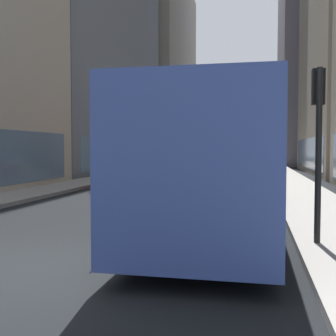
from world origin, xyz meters
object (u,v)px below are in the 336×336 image
(car_black_suv, at_px, (225,162))
(dalmatian_dog, at_px, (108,229))
(box_truck, at_px, (174,152))
(car_red_coupe, at_px, (123,172))
(car_yellow_taxi, at_px, (210,159))
(traffic_light_near, at_px, (318,126))
(transit_bus, at_px, (220,157))

(car_black_suv, height_order, dalmatian_dog, car_black_suv)
(car_black_suv, height_order, box_truck, box_truck)
(car_red_coupe, bearing_deg, box_truck, 90.00)
(car_yellow_taxi, distance_m, car_red_coupe, 26.28)
(car_yellow_taxi, height_order, car_red_coupe, same)
(car_yellow_taxi, height_order, traffic_light_near, traffic_light_near)
(traffic_light_near, bearing_deg, transit_bus, 130.54)
(car_red_coupe, bearing_deg, dalmatian_dog, -73.09)
(car_black_suv, bearing_deg, car_yellow_taxi, 102.41)
(car_yellow_taxi, relative_size, traffic_light_near, 1.39)
(car_red_coupe, distance_m, dalmatian_dog, 13.33)
(transit_bus, xyz_separation_m, car_red_coupe, (-5.60, 8.88, -0.96))
(car_yellow_taxi, xyz_separation_m, dalmatian_dog, (2.28, -38.99, -0.31))
(car_yellow_taxi, bearing_deg, car_red_coupe, -93.49)
(car_yellow_taxi, height_order, car_black_suv, same)
(box_truck, bearing_deg, traffic_light_near, -72.66)
(car_black_suv, xyz_separation_m, traffic_light_near, (3.70, -26.66, 1.61))
(car_black_suv, relative_size, box_truck, 0.62)
(car_red_coupe, xyz_separation_m, box_truck, (-0.00, 13.33, 0.85))
(box_truck, bearing_deg, car_black_suv, 26.52)
(car_yellow_taxi, relative_size, box_truck, 0.63)
(car_red_coupe, relative_size, box_truck, 0.55)
(transit_bus, bearing_deg, car_black_suv, 93.78)
(transit_bus, xyz_separation_m, traffic_light_near, (2.10, -2.46, 0.66))
(car_yellow_taxi, bearing_deg, dalmatian_dog, -86.66)
(car_red_coupe, height_order, traffic_light_near, traffic_light_near)
(car_yellow_taxi, relative_size, car_red_coupe, 1.15)
(box_truck, relative_size, dalmatian_dog, 7.79)
(traffic_light_near, bearing_deg, dalmatian_dog, -159.67)
(car_yellow_taxi, relative_size, car_black_suv, 1.01)
(car_red_coupe, bearing_deg, traffic_light_near, -55.81)
(transit_bus, height_order, traffic_light_near, traffic_light_near)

